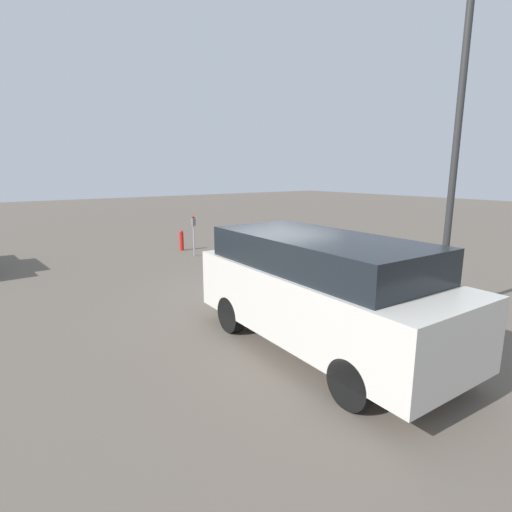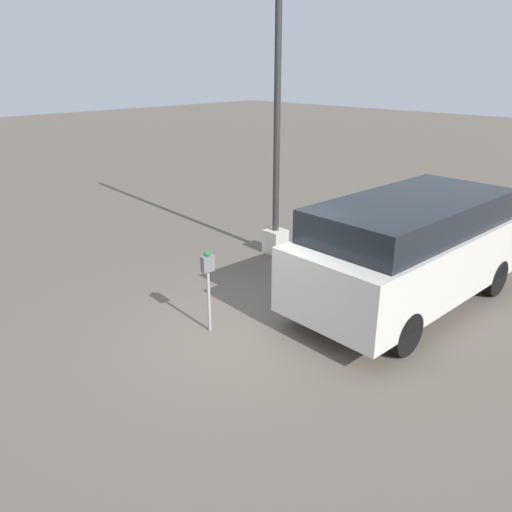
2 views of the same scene
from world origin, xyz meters
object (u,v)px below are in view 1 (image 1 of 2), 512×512
fire_hydrant (182,240)px  lamp_post (449,212)px  parked_van (320,288)px  parking_meter_far (193,227)px  parking_meter_near (281,251)px

fire_hydrant → lamp_post: bearing=8.3°
parked_van → parking_meter_far: bearing=169.4°
parking_meter_far → fire_hydrant: bearing=-178.3°
fire_hydrant → parked_van: bearing=-12.2°
parked_van → lamp_post: bearing=88.1°
parking_meter_far → lamp_post: 8.77m
lamp_post → fire_hydrant: bearing=-171.7°
parking_meter_near → lamp_post: lamp_post is taller
parking_meter_far → lamp_post: size_ratio=0.21×
parking_meter_far → fire_hydrant: size_ratio=1.85×
parking_meter_far → fire_hydrant: (-1.26, 0.12, -0.68)m
lamp_post → fire_hydrant: size_ratio=8.81×
parking_meter_near → parking_meter_far: size_ratio=0.95×
lamp_post → parked_van: bearing=-94.5°
lamp_post → parked_van: size_ratio=1.38×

